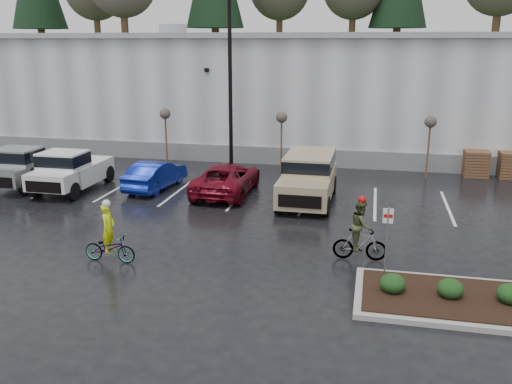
% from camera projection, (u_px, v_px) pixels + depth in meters
% --- Properties ---
extents(ground, '(120.00, 120.00, 0.00)m').
position_uv_depth(ground, '(257.00, 270.00, 16.64)').
color(ground, black).
rests_on(ground, ground).
extents(warehouse, '(60.50, 15.50, 7.20)m').
position_uv_depth(warehouse, '(326.00, 89.00, 36.33)').
color(warehouse, '#ABADB0').
rests_on(warehouse, ground).
extents(wooded_ridge, '(80.00, 25.00, 6.00)m').
position_uv_depth(wooded_ridge, '(346.00, 77.00, 58.15)').
color(wooded_ridge, '#273A18').
rests_on(wooded_ridge, ground).
extents(lamppost, '(0.50, 1.00, 9.22)m').
position_uv_depth(lamppost, '(230.00, 63.00, 27.21)').
color(lamppost, black).
rests_on(lamppost, ground).
extents(sapling_west, '(0.60, 0.60, 3.20)m').
position_uv_depth(sapling_west, '(165.00, 117.00, 29.77)').
color(sapling_west, brown).
rests_on(sapling_west, ground).
extents(sapling_mid, '(0.60, 0.60, 3.20)m').
position_uv_depth(sapling_mid, '(282.00, 121.00, 28.44)').
color(sapling_mid, brown).
rests_on(sapling_mid, ground).
extents(sapling_east, '(0.60, 0.60, 3.20)m').
position_uv_depth(sapling_east, '(430.00, 125.00, 26.90)').
color(sapling_east, brown).
rests_on(sapling_east, ground).
extents(pallet_stack_a, '(1.20, 1.20, 1.35)m').
position_uv_depth(pallet_stack_a, '(476.00, 163.00, 27.88)').
color(pallet_stack_a, brown).
rests_on(pallet_stack_a, ground).
extents(pallet_stack_b, '(1.20, 1.20, 1.35)m').
position_uv_depth(pallet_stack_b, '(511.00, 165.00, 27.53)').
color(pallet_stack_b, brown).
rests_on(pallet_stack_b, ground).
extents(curb_island, '(8.00, 3.00, 0.15)m').
position_uv_depth(curb_island, '(509.00, 306.00, 14.25)').
color(curb_island, gray).
rests_on(curb_island, ground).
extents(mulch_bed, '(7.60, 2.60, 0.04)m').
position_uv_depth(mulch_bed, '(509.00, 302.00, 14.22)').
color(mulch_bed, black).
rests_on(mulch_bed, curb_island).
extents(shrub_a, '(0.70, 0.70, 0.52)m').
position_uv_depth(shrub_a, '(393.00, 283.00, 14.77)').
color(shrub_a, '#133816').
rests_on(shrub_a, curb_island).
extents(shrub_b, '(0.70, 0.70, 0.52)m').
position_uv_depth(shrub_b, '(450.00, 289.00, 14.46)').
color(shrub_b, '#133816').
rests_on(shrub_b, curb_island).
extents(shrub_c, '(0.70, 0.70, 0.52)m').
position_uv_depth(shrub_c, '(511.00, 294.00, 14.16)').
color(shrub_c, '#133816').
rests_on(shrub_c, curb_island).
extents(fire_lane_sign, '(0.30, 0.05, 2.20)m').
position_uv_depth(fire_lane_sign, '(387.00, 234.00, 15.67)').
color(fire_lane_sign, gray).
rests_on(fire_lane_sign, ground).
extents(pickup_silver, '(2.10, 5.20, 1.96)m').
position_uv_depth(pickup_silver, '(30.00, 164.00, 26.29)').
color(pickup_silver, '#A1A2A8').
rests_on(pickup_silver, ground).
extents(pickup_white, '(2.10, 5.20, 1.96)m').
position_uv_depth(pickup_white, '(75.00, 168.00, 25.49)').
color(pickup_white, white).
rests_on(pickup_white, ground).
extents(car_blue, '(1.82, 4.19, 1.34)m').
position_uv_depth(car_blue, '(156.00, 175.00, 25.58)').
color(car_blue, '#0D2093').
rests_on(car_blue, ground).
extents(car_red, '(2.35, 5.06, 1.40)m').
position_uv_depth(car_red, '(227.00, 178.00, 24.78)').
color(car_red, maroon).
rests_on(car_red, ground).
extents(suv_tan, '(2.20, 5.10, 2.06)m').
position_uv_depth(suv_tan, '(308.00, 179.00, 23.35)').
color(suv_tan, tan).
rests_on(suv_tan, ground).
extents(cyclist_hivis, '(1.70, 0.60, 2.06)m').
position_uv_depth(cyclist_hivis, '(109.00, 242.00, 17.11)').
color(cyclist_hivis, '#3F3F44').
rests_on(cyclist_hivis, ground).
extents(cyclist_olive, '(1.66, 0.80, 2.14)m').
position_uv_depth(cyclist_olive, '(360.00, 236.00, 17.22)').
color(cyclist_olive, '#3F3F44').
rests_on(cyclist_olive, ground).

